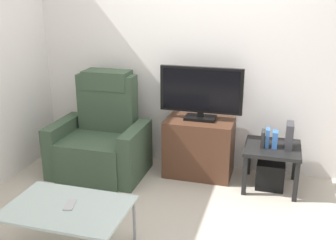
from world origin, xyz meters
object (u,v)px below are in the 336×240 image
object	(u,v)px
television	(201,92)
subwoofer_box	(270,174)
coffee_table	(68,210)
side_table	(272,153)
book_rightmost	(275,139)
book_middle	(268,138)
book_leftmost	(263,139)
cell_phone	(70,205)
game_console	(289,136)
tv_stand	(199,147)
recliner_armchair	(101,139)

from	to	relation	value
television	subwoofer_box	xyz separation A→B (m)	(0.76, -0.12, -0.77)
subwoofer_box	coffee_table	size ratio (longest dim) A/B	0.30
side_table	coffee_table	distance (m)	2.07
side_table	book_rightmost	size ratio (longest dim) A/B	3.23
book_middle	book_leftmost	bearing A→B (deg)	180.00
book_leftmost	coffee_table	bearing A→B (deg)	-131.81
subwoofer_box	book_middle	xyz separation A→B (m)	(-0.06, -0.02, 0.40)
book_rightmost	cell_phone	size ratio (longest dim) A/B	1.11
book_rightmost	book_leftmost	bearing A→B (deg)	180.00
game_console	book_rightmost	bearing A→B (deg)	-167.05
book_leftmost	book_middle	world-z (taller)	book_middle
book_rightmost	coffee_table	bearing A→B (deg)	-134.18
tv_stand	cell_phone	world-z (taller)	tv_stand
book_middle	game_console	xyz separation A→B (m)	(0.20, 0.03, 0.03)
coffee_table	cell_phone	xyz separation A→B (m)	(0.01, 0.02, 0.03)
television	recliner_armchair	world-z (taller)	television
subwoofer_box	television	bearing A→B (deg)	171.17
subwoofer_box	book_leftmost	size ratio (longest dim) A/B	1.71
subwoofer_box	cell_phone	distance (m)	2.06
book_rightmost	coffee_table	world-z (taller)	book_rightmost
book_rightmost	game_console	distance (m)	0.14
subwoofer_box	coffee_table	world-z (taller)	coffee_table
game_console	coffee_table	world-z (taller)	game_console
coffee_table	cell_phone	distance (m)	0.04
subwoofer_box	coffee_table	xyz separation A→B (m)	(-1.42, -1.50, 0.23)
tv_stand	cell_phone	bearing A→B (deg)	-112.62
side_table	book_rightmost	xyz separation A→B (m)	(0.01, -0.02, 0.15)
book_middle	cell_phone	distance (m)	2.00
side_table	book_rightmost	bearing A→B (deg)	-53.94
television	game_console	world-z (taller)	television
television	recliner_armchair	xyz separation A→B (m)	(-1.04, -0.23, -0.54)
recliner_armchair	book_rightmost	size ratio (longest dim) A/B	6.46
book_middle	game_console	bearing A→B (deg)	8.46
recliner_armchair	book_rightmost	distance (m)	1.82
tv_stand	recliner_armchair	xyz separation A→B (m)	(-1.04, -0.21, 0.06)
recliner_armchair	game_console	xyz separation A→B (m)	(1.94, 0.13, 0.19)
book_middle	book_rightmost	bearing A→B (deg)	0.00
cell_phone	book_middle	bearing A→B (deg)	32.11
tv_stand	book_middle	distance (m)	0.75
television	game_console	bearing A→B (deg)	-6.80
subwoofer_box	coffee_table	bearing A→B (deg)	-133.51
coffee_table	subwoofer_box	bearing A→B (deg)	46.49
television	book_middle	size ratio (longest dim) A/B	4.59
book_middle	coffee_table	distance (m)	2.02
book_leftmost	game_console	distance (m)	0.25
book_leftmost	book_middle	size ratio (longest dim) A/B	0.86
book_rightmost	side_table	bearing A→B (deg)	126.06
tv_stand	book_rightmost	xyz separation A→B (m)	(0.77, -0.12, 0.21)
television	game_console	distance (m)	0.97
recliner_armchair	coffee_table	world-z (taller)	recliner_armchair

